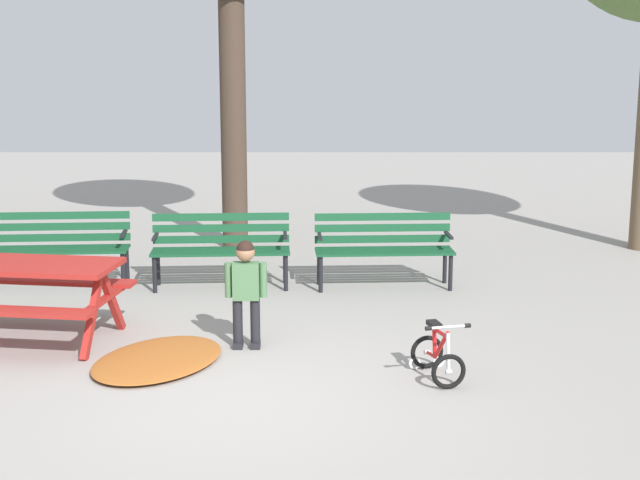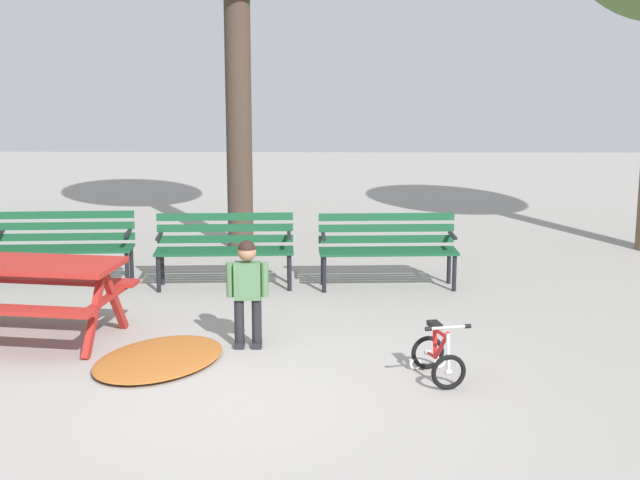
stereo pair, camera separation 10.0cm
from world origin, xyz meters
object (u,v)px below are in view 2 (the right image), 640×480
at_px(park_bench_right, 387,244).
at_px(kids_bicycle, 438,356).
at_px(picnic_table, 25,279).
at_px(child_standing, 247,285).
at_px(park_bench_left, 225,244).
at_px(park_bench_far_left, 65,241).

distance_m(park_bench_right, kids_bicycle, 3.17).
relative_size(picnic_table, child_standing, 1.93).
xyz_separation_m(child_standing, kids_bicycle, (1.68, -0.83, -0.40)).
distance_m(park_bench_right, child_standing, 2.72).
bearing_deg(picnic_table, child_standing, -6.03).
height_order(picnic_table, kids_bicycle, picnic_table).
bearing_deg(child_standing, picnic_table, 173.97).
bearing_deg(picnic_table, park_bench_left, 51.15).
relative_size(park_bench_right, child_standing, 1.58).
bearing_deg(park_bench_left, park_bench_right, 0.44).
height_order(park_bench_right, child_standing, child_standing).
relative_size(child_standing, kids_bicycle, 1.67).
bearing_deg(child_standing, kids_bicycle, -26.31).
bearing_deg(picnic_table, park_bench_far_left, 96.11).
distance_m(park_bench_far_left, kids_bicycle, 5.19).
distance_m(child_standing, kids_bicycle, 1.92).
bearing_deg(park_bench_right, picnic_table, -149.69).
relative_size(park_bench_left, kids_bicycle, 2.64).
height_order(park_bench_left, park_bench_right, same).
distance_m(picnic_table, park_bench_far_left, 2.18).
xyz_separation_m(park_bench_far_left, child_standing, (2.37, -2.40, 0.09)).
bearing_deg(picnic_table, kids_bicycle, -15.46).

